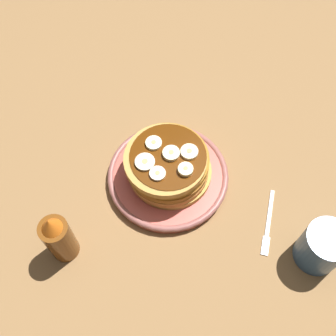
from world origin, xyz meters
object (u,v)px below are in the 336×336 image
object	(u,v)px
banana_slice_2	(145,162)
banana_slice_1	(158,174)
banana_slice_5	(186,170)
syrup_bottle	(59,238)
plate	(168,176)
banana_slice_4	(154,143)
pancake_stack	(167,165)
banana_slice_0	(170,152)
coffee_mug	(324,246)
fork	(268,226)
banana_slice_3	(189,152)

from	to	relation	value
banana_slice_2	banana_slice_1	bearing A→B (deg)	-75.93
banana_slice_5	syrup_bottle	xyz separation A→B (cm)	(-23.89, 1.10, -2.98)
plate	banana_slice_5	distance (cm)	8.92
banana_slice_2	banana_slice_5	distance (cm)	7.22
banana_slice_2	syrup_bottle	distance (cm)	19.23
banana_slice_4	pancake_stack	bearing A→B (deg)	-75.92
pancake_stack	banana_slice_2	world-z (taller)	banana_slice_2
banana_slice_2	banana_slice_4	world-z (taller)	same
banana_slice_0	banana_slice_5	xyz separation A→B (cm)	(0.44, -4.46, 0.06)
plate	pancake_stack	size ratio (longest dim) A/B	1.42
banana_slice_5	coffee_mug	distance (cm)	26.47
banana_slice_5	coffee_mug	bearing A→B (deg)	-58.12
banana_slice_1	banana_slice_4	bearing A→B (deg)	66.50
banana_slice_0	coffee_mug	size ratio (longest dim) A/B	0.28
banana_slice_4	fork	xyz separation A→B (cm)	(11.66, -21.21, -8.61)
banana_slice_4	syrup_bottle	bearing A→B (deg)	-163.53
banana_slice_1	banana_slice_5	xyz separation A→B (cm)	(4.49, -1.86, 0.18)
banana_slice_4	syrup_bottle	world-z (taller)	syrup_bottle
coffee_mug	syrup_bottle	xyz separation A→B (cm)	(-37.67, 23.25, 1.52)
plate	pancake_stack	distance (cm)	4.03
fork	banana_slice_5	bearing A→B (deg)	125.27
pancake_stack	banana_slice_3	size ratio (longest dim) A/B	5.15
coffee_mug	syrup_bottle	distance (cm)	44.29
banana_slice_2	fork	xyz separation A→B (cm)	(14.91, -18.59, -8.59)
syrup_bottle	banana_slice_4	bearing A→B (deg)	16.47
plate	banana_slice_5	bearing A→B (deg)	-75.08
fork	syrup_bottle	size ratio (longest dim) A/B	0.75
banana_slice_0	banana_slice_3	distance (cm)	3.39
banana_slice_3	plate	bearing A→B (deg)	159.57
banana_slice_2	syrup_bottle	world-z (taller)	syrup_bottle
pancake_stack	banana_slice_3	xyz separation A→B (cm)	(3.68, -1.53, 3.71)
plate	banana_slice_4	xyz separation A→B (cm)	(-0.92, 3.48, 7.72)
coffee_mug	syrup_bottle	world-z (taller)	syrup_bottle
banana_slice_2	banana_slice_3	xyz separation A→B (cm)	(7.75, -2.18, 0.03)
plate	banana_slice_1	xyz separation A→B (cm)	(-3.40, -2.22, 7.68)
banana_slice_2	banana_slice_4	bearing A→B (deg)	38.94
banana_slice_0	fork	world-z (taller)	banana_slice_0
banana_slice_0	banana_slice_4	distance (cm)	3.48
banana_slice_4	banana_slice_2	bearing A→B (deg)	-141.06
fork	pancake_stack	bearing A→B (deg)	121.16
banana_slice_5	banana_slice_2	bearing A→B (deg)	136.82
banana_slice_0	banana_slice_1	xyz separation A→B (cm)	(-4.05, -2.60, -0.12)
banana_slice_1	banana_slice_5	size ratio (longest dim) A/B	1.07
banana_slice_1	fork	bearing A→B (deg)	-47.64
pancake_stack	banana_slice_0	size ratio (longest dim) A/B	5.29
banana_slice_2	banana_slice_3	bearing A→B (deg)	-15.73
banana_slice_0	banana_slice_1	bearing A→B (deg)	-147.32
banana_slice_4	plate	bearing A→B (deg)	-75.10
pancake_stack	fork	distance (cm)	21.52
banana_slice_1	syrup_bottle	xyz separation A→B (cm)	(-19.40, -0.77, -2.80)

